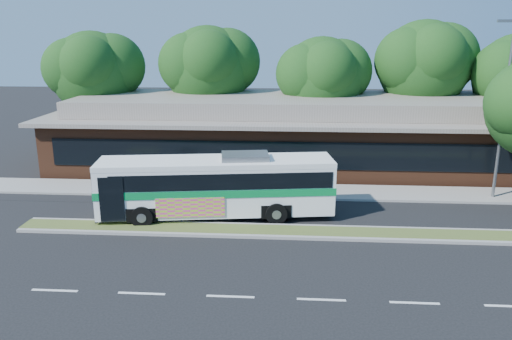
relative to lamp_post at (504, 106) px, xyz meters
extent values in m
plane|color=black|center=(-9.56, -6.00, -4.90)|extent=(120.00, 120.00, 0.00)
cube|color=#475B26|center=(-9.56, -5.40, -4.83)|extent=(26.00, 1.10, 0.15)
cube|color=gray|center=(-9.56, 0.40, -4.84)|extent=(44.00, 2.60, 0.12)
cube|color=black|center=(-27.56, 4.00, -4.90)|extent=(14.00, 12.00, 0.01)
cube|color=#562D1B|center=(-9.56, 7.00, -3.30)|extent=(32.00, 10.00, 3.20)
cube|color=gray|center=(-9.56, 7.00, -1.58)|extent=(33.20, 11.20, 0.24)
cube|color=gray|center=(-9.56, 7.00, -0.95)|extent=(30.00, 8.00, 1.00)
cube|color=black|center=(-9.56, 1.97, -3.20)|extent=(30.00, 0.06, 1.60)
cylinder|color=slate|center=(0.04, 0.00, -0.40)|extent=(0.16, 0.16, 9.00)
cube|color=slate|center=(-0.36, 0.00, 4.10)|extent=(0.90, 0.18, 0.14)
cylinder|color=black|center=(-24.56, 9.00, -2.91)|extent=(0.44, 0.44, 3.99)
sphere|color=#183E14|center=(-24.56, 9.00, 0.83)|extent=(5.80, 5.80, 5.80)
sphere|color=#183E14|center=(-23.26, 9.43, 1.29)|extent=(4.52, 4.52, 4.52)
cylinder|color=black|center=(-16.56, 10.00, -2.80)|extent=(0.44, 0.44, 4.20)
sphere|color=#183E14|center=(-16.56, 10.00, 1.10)|extent=(6.00, 6.00, 6.00)
sphere|color=#183E14|center=(-15.21, 10.45, 1.58)|extent=(4.68, 4.68, 4.68)
cylinder|color=black|center=(-8.56, 9.00, -3.01)|extent=(0.44, 0.44, 3.78)
sphere|color=#183E14|center=(-8.56, 9.00, 0.56)|extent=(5.60, 5.60, 5.60)
sphere|color=#183E14|center=(-7.30, 9.42, 1.00)|extent=(4.37, 4.37, 4.37)
cylinder|color=black|center=(-1.56, 10.00, -2.70)|extent=(0.44, 0.44, 4.41)
sphere|color=#183E14|center=(-1.56, 10.00, 1.37)|extent=(6.20, 6.20, 6.20)
sphere|color=#183E14|center=(-0.17, 10.46, 1.86)|extent=(4.84, 4.84, 4.84)
cylinder|color=black|center=(4.44, 9.00, -2.97)|extent=(0.44, 0.44, 3.86)
cube|color=white|center=(-14.08, -3.60, -3.35)|extent=(11.04, 3.78, 2.49)
cube|color=black|center=(-13.81, -3.56, -2.85)|extent=(10.19, 3.71, 0.75)
cube|color=white|center=(-14.08, -3.60, -2.21)|extent=(11.06, 3.80, 0.23)
cube|color=#05823A|center=(-14.08, -3.60, -3.43)|extent=(11.10, 3.84, 0.34)
cube|color=black|center=(-19.45, -4.35, -3.05)|extent=(0.33, 2.01, 1.54)
cube|color=black|center=(-8.70, -2.85, -2.76)|extent=(0.32, 1.88, 1.00)
cube|color=#DE4189|center=(-15.07, -4.93, -4.00)|extent=(3.04, 0.47, 0.90)
cube|color=slate|center=(-12.74, -3.41, -1.98)|extent=(2.34, 1.73, 0.27)
cylinder|color=black|center=(-17.22, -5.18, -4.41)|extent=(1.03, 0.46, 0.99)
cylinder|color=black|center=(-17.54, -2.94, -4.41)|extent=(1.03, 0.46, 0.99)
cylinder|color=black|center=(-11.24, -4.35, -4.41)|extent=(1.03, 0.46, 0.99)
cylinder|color=black|center=(-11.55, -2.10, -4.41)|extent=(1.03, 0.46, 0.99)
imported|color=#ACADB3|center=(-18.60, 2.60, -4.24)|extent=(4.93, 3.51, 1.33)
camera|label=1|loc=(-10.71, -25.72, 3.52)|focal=35.00mm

